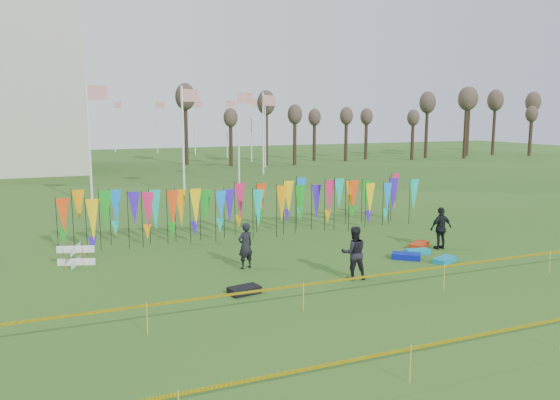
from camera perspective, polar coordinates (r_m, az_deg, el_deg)
name	(u,v)px	position (r m, az deg, el deg)	size (l,w,h in m)	color
ground	(334,284)	(19.66, 5.65, -8.73)	(160.00, 160.00, 0.00)	#264F16
flagpole_ring	(0,133)	(64.70, -27.22, 6.28)	(57.40, 56.16, 8.00)	silver
banner_row	(259,203)	(26.84, -2.22, -0.30)	(18.64, 0.64, 2.52)	black
caution_tape_near	(358,279)	(17.67, 8.10, -8.18)	(26.00, 0.02, 0.90)	#E9C204
caution_tape_far	(468,339)	(13.84, 19.08, -13.56)	(26.00, 0.02, 0.90)	#E9C204
tree_line	(393,112)	(73.01, 11.69, 8.99)	(53.92, 1.92, 7.84)	#34241A
box_kite	(76,256)	(23.16, -20.55, -5.47)	(0.75, 0.75, 0.83)	red
person_left	(245,246)	(21.28, -3.64, -4.79)	(0.66, 0.48, 1.81)	black
person_mid	(354,253)	(20.09, 7.72, -5.48)	(0.95, 0.59, 1.95)	black
person_right	(441,228)	(25.27, 16.47, -2.84)	(1.11, 0.63, 1.89)	black
kite_bag_turquoise	(418,252)	(24.31, 14.18, -5.25)	(1.02, 0.51, 0.20)	#0B8DAB
kite_bag_blue	(406,256)	(23.37, 13.04, -5.73)	(1.15, 0.60, 0.24)	#0A19A4
kite_bag_red	(419,245)	(25.48, 14.32, -4.58)	(1.18, 0.54, 0.22)	red
kite_bag_black	(244,290)	(18.58, -3.75, -9.38)	(1.03, 0.60, 0.24)	black
kite_bag_teal	(445,260)	(23.24, 16.84, -6.02)	(1.10, 0.52, 0.21)	#0C87B2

